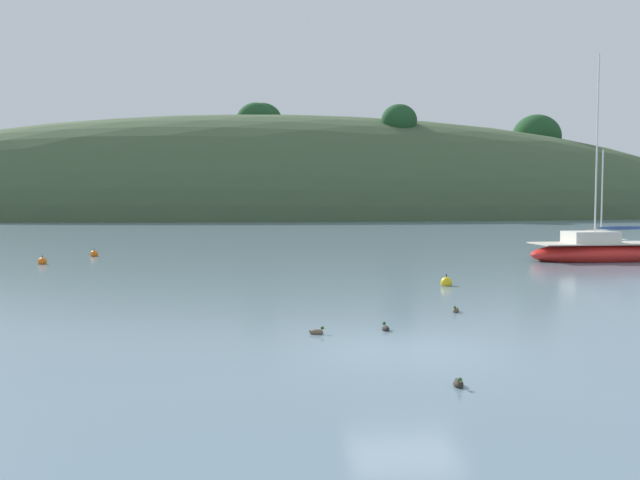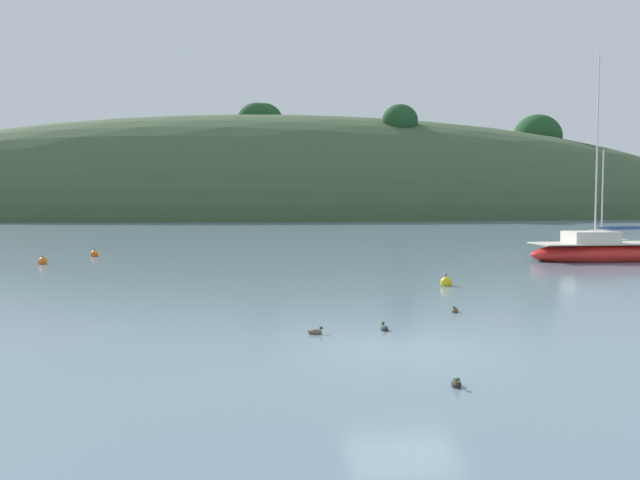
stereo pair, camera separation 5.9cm
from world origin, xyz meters
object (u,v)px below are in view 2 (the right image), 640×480
object	(u,v)px
sailboat_blue_center	(601,252)
duck_lone_right	(456,384)
mooring_buoy_inner	(43,262)
sailboat_cream_ketch	(599,245)
mooring_buoy_outer	(446,283)
mooring_buoy_channel	(94,254)
duck_trailing	(455,310)
duck_straggler	(316,332)
duck_lead	(384,328)

from	to	relation	value
sailboat_blue_center	duck_lone_right	xyz separation A→B (m)	(-14.75, -23.21, -0.42)
sailboat_blue_center	mooring_buoy_inner	xyz separation A→B (m)	(-29.12, 0.85, -0.35)
sailboat_cream_ketch	mooring_buoy_outer	size ratio (longest dim) A/B	12.16
sailboat_cream_ketch	mooring_buoy_inner	size ratio (longest dim) A/B	12.16
sailboat_blue_center	mooring_buoy_channel	bearing A→B (deg)	169.26
duck_lone_right	mooring_buoy_outer	bearing A→B (deg)	75.07
mooring_buoy_channel	mooring_buoy_inner	bearing A→B (deg)	-109.87
duck_trailing	mooring_buoy_channel	bearing A→B (deg)	126.27
mooring_buoy_channel	sailboat_cream_ketch	bearing A→B (deg)	3.28
sailboat_blue_center	duck_straggler	distance (m)	24.84
mooring_buoy_outer	duck_straggler	bearing A→B (deg)	-123.31
mooring_buoy_channel	duck_lead	xyz separation A→B (m)	(12.46, -23.12, -0.07)
sailboat_cream_ketch	duck_straggler	world-z (taller)	sailboat_cream_ketch
sailboat_cream_ketch	duck_lead	bearing A→B (deg)	-126.80
sailboat_cream_ketch	sailboat_blue_center	bearing A→B (deg)	-116.93
duck_lead	duck_lone_right	bearing A→B (deg)	-86.51
sailboat_cream_ketch	sailboat_blue_center	distance (m)	7.85
mooring_buoy_inner	duck_trailing	xyz separation A→B (m)	(16.66, -16.18, -0.07)
duck_lead	mooring_buoy_channel	bearing A→B (deg)	118.33
mooring_buoy_channel	mooring_buoy_inner	xyz separation A→B (m)	(-1.58, -4.37, 0.00)
mooring_buoy_outer	duck_straggler	xyz separation A→B (m)	(-5.81, -8.85, -0.07)
sailboat_blue_center	duck_trailing	distance (m)	19.76
mooring_buoy_inner	duck_lone_right	world-z (taller)	mooring_buoy_inner
mooring_buoy_outer	duck_trailing	world-z (taller)	mooring_buoy_outer
duck_trailing	sailboat_cream_ketch	bearing A→B (deg)	54.35
mooring_buoy_channel	duck_lead	bearing A→B (deg)	-61.67
mooring_buoy_inner	sailboat_blue_center	bearing A→B (deg)	-1.67
mooring_buoy_channel	mooring_buoy_inner	world-z (taller)	same
mooring_buoy_channel	duck_lead	size ratio (longest dim) A/B	1.27
mooring_buoy_channel	mooring_buoy_inner	distance (m)	4.65
mooring_buoy_inner	duck_straggler	world-z (taller)	mooring_buoy_inner
mooring_buoy_outer	duck_lone_right	world-z (taller)	mooring_buoy_outer
duck_lead	duck_straggler	xyz separation A→B (m)	(-1.80, -0.32, 0.00)
mooring_buoy_channel	duck_straggler	xyz separation A→B (m)	(10.66, -23.44, -0.07)
mooring_buoy_outer	duck_lead	distance (m)	9.43
mooring_buoy_channel	duck_lone_right	world-z (taller)	mooring_buoy_channel
sailboat_blue_center	mooring_buoy_channel	xyz separation A→B (m)	(-27.54, 5.22, -0.35)
duck_straggler	duck_lone_right	bearing A→B (deg)	-66.95
sailboat_blue_center	duck_lead	size ratio (longest dim) A/B	26.31
mooring_buoy_channel	duck_lone_right	distance (m)	31.18
sailboat_cream_ketch	duck_lead	xyz separation A→B (m)	(-18.63, -24.90, -0.28)
sailboat_cream_ketch	duck_straggler	xyz separation A→B (m)	(-20.43, -25.22, -0.28)
sailboat_cream_ketch	duck_trailing	xyz separation A→B (m)	(-16.02, -22.33, -0.28)
sailboat_cream_ketch	duck_straggler	bearing A→B (deg)	-129.01
sailboat_blue_center	duck_straggler	size ratio (longest dim) A/B	26.28
mooring_buoy_inner	duck_lead	xyz separation A→B (m)	(14.04, -18.75, -0.07)
sailboat_cream_ketch	duck_trailing	world-z (taller)	sailboat_cream_ketch
mooring_buoy_channel	duck_trailing	size ratio (longest dim) A/B	1.34
duck_lead	duck_lone_right	size ratio (longest dim) A/B	1.00
duck_lone_right	mooring_buoy_channel	bearing A→B (deg)	114.22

